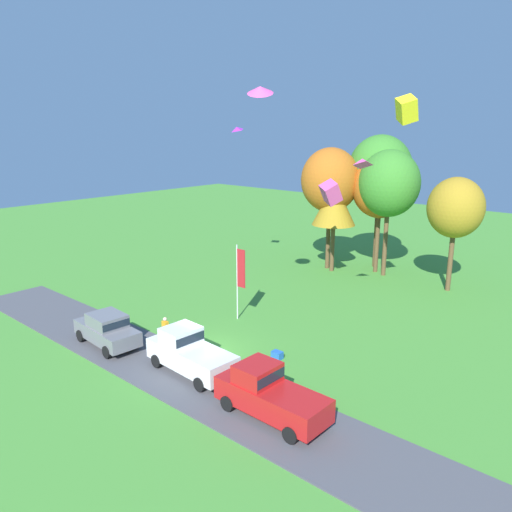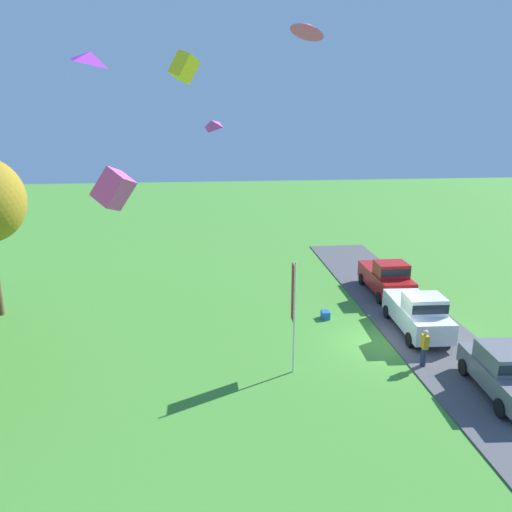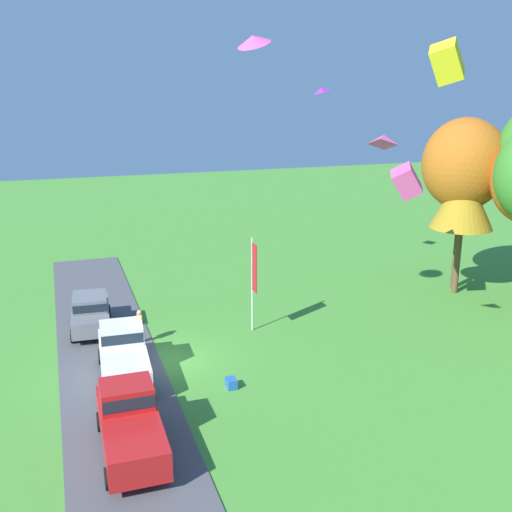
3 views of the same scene
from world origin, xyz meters
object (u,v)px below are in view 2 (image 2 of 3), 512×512
at_px(kite_box_mid_center, 184,67).
at_px(kite_diamond_high_right, 211,124).
at_px(flag_banner, 294,302).
at_px(car_sedan_mid_row, 505,370).
at_px(person_beside_suv, 424,348).
at_px(car_pickup_by_flagpole, 418,313).
at_px(kite_box_high_left, 114,189).
at_px(cooler_box, 325,315).
at_px(kite_diamond_near_flag, 91,58).
at_px(car_pickup_near_entrance, 387,277).
at_px(kite_delta_low_drifter, 308,28).

bearing_deg(kite_box_mid_center, kite_diamond_high_right, -144.68).
bearing_deg(flag_banner, car_sedan_mid_row, -110.27).
relative_size(car_sedan_mid_row, person_beside_suv, 2.64).
xyz_separation_m(flag_banner, kite_box_mid_center, (8.18, 4.31, 9.68)).
xyz_separation_m(car_pickup_by_flagpole, kite_box_high_left, (-1.06, 13.93, 6.44)).
distance_m(person_beside_suv, kite_box_high_left, 14.58).
bearing_deg(car_sedan_mid_row, cooler_box, 31.74).
bearing_deg(kite_diamond_high_right, kite_box_mid_center, 35.32).
height_order(car_pickup_by_flagpole, cooler_box, car_pickup_by_flagpole).
height_order(kite_diamond_high_right, kite_diamond_near_flag, kite_diamond_near_flag).
height_order(person_beside_suv, cooler_box, person_beside_suv).
distance_m(car_pickup_near_entrance, kite_delta_low_drifter, 15.41).
xyz_separation_m(flag_banner, kite_diamond_high_right, (6.39, 3.05, 6.91)).
xyz_separation_m(kite_box_mid_center, kite_diamond_near_flag, (-14.11, 1.79, -1.01)).
height_order(car_pickup_near_entrance, flag_banner, flag_banner).
bearing_deg(kite_diamond_near_flag, car_sedan_mid_row, -77.45).
bearing_deg(kite_delta_low_drifter, car_sedan_mid_row, -126.69).
height_order(car_pickup_near_entrance, cooler_box, car_pickup_near_entrance).
relative_size(car_sedan_mid_row, car_pickup_by_flagpole, 0.89).
relative_size(car_pickup_by_flagpole, kite_box_high_left, 3.66).
distance_m(car_sedan_mid_row, car_pickup_by_flagpole, 5.81).
relative_size(car_sedan_mid_row, kite_delta_low_drifter, 3.24).
bearing_deg(kite_delta_low_drifter, cooler_box, -33.87).
xyz_separation_m(car_sedan_mid_row, car_pickup_near_entrance, (11.20, 0.52, 0.07)).
bearing_deg(kite_box_high_left, car_pickup_by_flagpole, -85.65).
xyz_separation_m(flag_banner, kite_box_high_left, (1.82, 7.16, 4.47)).
bearing_deg(kite_box_high_left, car_pickup_near_entrance, -65.57).
height_order(person_beside_suv, kite_diamond_high_right, kite_diamond_high_right).
height_order(flag_banner, kite_diamond_high_right, kite_diamond_high_right).
relative_size(person_beside_suv, kite_box_mid_center, 1.38).
height_order(flag_banner, cooler_box, flag_banner).
relative_size(kite_box_mid_center, kite_diamond_near_flag, 1.30).
xyz_separation_m(car_pickup_near_entrance, cooler_box, (-3.12, 4.47, -0.91)).
xyz_separation_m(kite_box_mid_center, kite_box_high_left, (-6.36, 2.84, -5.20)).
distance_m(person_beside_suv, kite_delta_low_drifter, 14.02).
distance_m(person_beside_suv, kite_diamond_near_flag, 16.91).
xyz_separation_m(kite_delta_low_drifter, kite_diamond_high_right, (4.08, 3.84, -3.76)).
relative_size(car_sedan_mid_row, car_pickup_near_entrance, 0.90).
relative_size(flag_banner, kite_box_mid_center, 3.93).
height_order(person_beside_suv, kite_box_high_left, kite_box_high_left).
distance_m(car_sedan_mid_row, person_beside_suv, 3.23).
bearing_deg(car_pickup_by_flagpole, kite_box_mid_center, 64.48).
height_order(car_pickup_by_flagpole, car_pickup_near_entrance, same).
height_order(car_sedan_mid_row, cooler_box, car_sedan_mid_row).
height_order(car_pickup_by_flagpole, kite_diamond_high_right, kite_diamond_high_right).
bearing_deg(flag_banner, kite_box_high_left, 75.74).
distance_m(kite_box_mid_center, kite_delta_low_drifter, 7.83).
relative_size(cooler_box, kite_delta_low_drifter, 0.40).
distance_m(car_pickup_by_flagpole, kite_delta_low_drifter, 14.00).
bearing_deg(flag_banner, kite_diamond_near_flag, 134.19).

